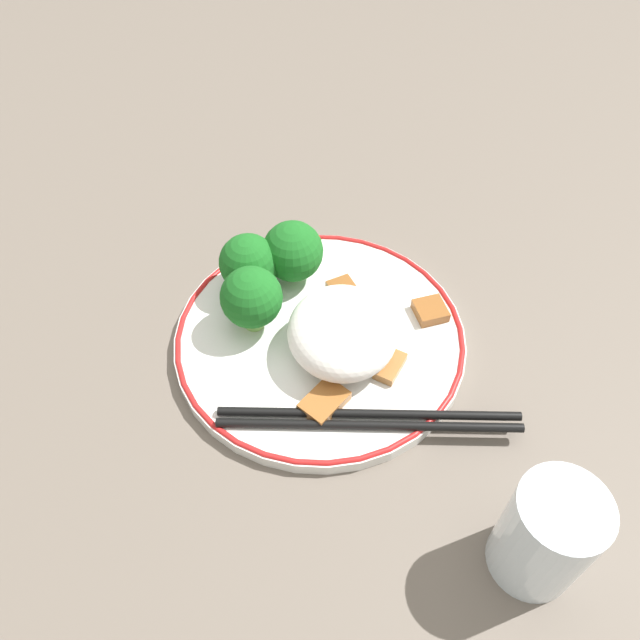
# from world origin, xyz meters

# --- Properties ---
(ground_plane) EXTENTS (3.00, 3.00, 0.00)m
(ground_plane) POSITION_xyz_m (0.00, 0.00, 0.00)
(ground_plane) COLOR #665B51
(plate) EXTENTS (0.26, 0.26, 0.01)m
(plate) POSITION_xyz_m (0.00, 0.00, 0.01)
(plate) COLOR white
(plate) RESTS_ON ground_plane
(rice_mound) EXTENTS (0.10, 0.09, 0.05)m
(rice_mound) POSITION_xyz_m (-0.02, -0.02, 0.04)
(rice_mound) COLOR white
(rice_mound) RESTS_ON plate
(broccoli_back_left) EXTENTS (0.06, 0.06, 0.06)m
(broccoli_back_left) POSITION_xyz_m (0.07, 0.02, 0.05)
(broccoli_back_left) COLOR #7FB756
(broccoli_back_left) RESTS_ON plate
(broccoli_back_center) EXTENTS (0.06, 0.06, 0.06)m
(broccoli_back_center) POSITION_xyz_m (0.06, 0.06, 0.05)
(broccoli_back_center) COLOR #7FB756
(broccoli_back_center) RESTS_ON plate
(broccoli_back_right) EXTENTS (0.06, 0.06, 0.06)m
(broccoli_back_right) POSITION_xyz_m (0.01, 0.06, 0.05)
(broccoli_back_right) COLOR #7FB756
(broccoli_back_right) RESTS_ON plate
(meat_near_front) EXTENTS (0.03, 0.03, 0.01)m
(meat_near_front) POSITION_xyz_m (0.02, -0.10, 0.02)
(meat_near_front) COLOR brown
(meat_near_front) RESTS_ON plate
(meat_near_left) EXTENTS (0.05, 0.05, 0.01)m
(meat_near_left) POSITION_xyz_m (-0.08, 0.00, 0.02)
(meat_near_left) COLOR #995B28
(meat_near_left) RESTS_ON plate
(meat_near_right) EXTENTS (0.04, 0.03, 0.01)m
(meat_near_right) POSITION_xyz_m (-0.04, -0.06, 0.02)
(meat_near_right) COLOR #9E6633
(meat_near_right) RESTS_ON plate
(meat_near_back) EXTENTS (0.04, 0.04, 0.01)m
(meat_near_back) POSITION_xyz_m (0.05, -0.03, 0.02)
(meat_near_back) COLOR brown
(meat_near_back) RESTS_ON plate
(meat_on_rice_edge) EXTENTS (0.04, 0.03, 0.01)m
(meat_on_rice_edge) POSITION_xyz_m (0.01, -0.02, 0.02)
(meat_on_rice_edge) COLOR #9E6633
(meat_on_rice_edge) RESTS_ON plate
(chopsticks) EXTENTS (0.03, 0.25, 0.01)m
(chopsticks) POSITION_xyz_m (-0.09, -0.04, 0.02)
(chopsticks) COLOR black
(chopsticks) RESTS_ON plate
(drinking_glass) EXTENTS (0.06, 0.06, 0.09)m
(drinking_glass) POSITION_xyz_m (-0.20, -0.14, 0.05)
(drinking_glass) COLOR silver
(drinking_glass) RESTS_ON ground_plane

